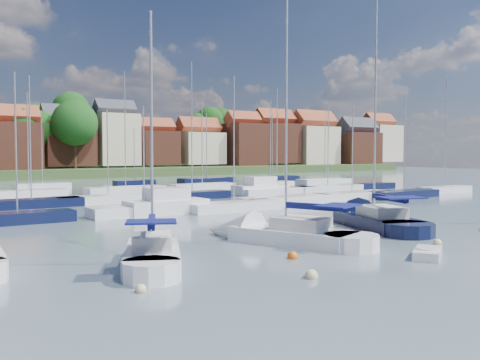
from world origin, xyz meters
TOP-DOWN VIEW (x-y plane):
  - ground at (0.00, 40.00)m, footprint 260.00×260.00m
  - sailboat_left at (-14.82, 2.46)m, footprint 6.22×9.35m
  - sailboat_centre at (-6.36, 3.98)m, footprint 6.62×11.63m
  - sailboat_navy at (3.57, 5.78)m, footprint 7.40×12.66m
  - tender at (-3.09, -4.23)m, footprint 2.86×2.39m
  - buoy_a at (-17.52, -2.26)m, footprint 0.43×0.43m
  - buoy_b at (-10.77, -4.22)m, footprint 0.55×0.55m
  - buoy_c at (-8.75, -0.61)m, footprint 0.53×0.53m
  - buoy_d at (0.43, -2.31)m, footprint 0.49×0.49m
  - buoy_e at (2.42, 6.79)m, footprint 0.42×0.42m
  - marina_field at (1.91, 35.15)m, footprint 79.62×41.41m
  - far_shore_town at (2.23, 132.67)m, footprint 212.46×90.00m

SIDE VIEW (x-z plane):
  - ground at x=0.00m, z-range 0.00..0.00m
  - buoy_a at x=-17.52m, z-range -0.21..0.21m
  - buoy_b at x=-10.77m, z-range -0.28..0.28m
  - buoy_c at x=-8.75m, z-range -0.27..0.27m
  - buoy_d at x=0.43m, z-range -0.25..0.25m
  - buoy_e at x=2.42m, z-range -0.21..0.21m
  - tender at x=-3.09m, z-range -0.06..0.50m
  - sailboat_navy at x=3.57m, z-range -8.16..8.86m
  - sailboat_centre at x=-6.36m, z-range -7.32..8.03m
  - sailboat_left at x=-14.82m, z-range -5.95..6.69m
  - marina_field at x=1.91m, z-range -7.53..8.40m
  - far_shore_town at x=2.23m, z-range -6.53..15.74m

